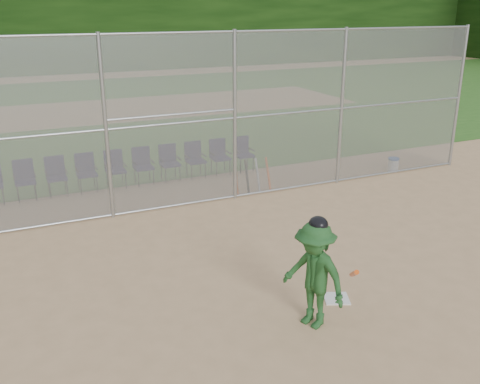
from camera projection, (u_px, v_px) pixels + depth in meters
name	position (u px, v px, depth m)	size (l,w,h in m)	color
ground	(305.00, 304.00, 8.51)	(100.00, 100.00, 0.00)	tan
grass_strip	(97.00, 111.00, 23.97)	(100.00, 100.00, 0.00)	#2B5D1C
dirt_patch_far	(97.00, 111.00, 23.97)	(24.00, 24.00, 0.00)	tan
backstop_fence	(194.00, 119.00, 12.12)	(16.09, 0.09, 4.00)	gray
home_plate	(336.00, 298.00, 8.66)	(0.39, 0.39, 0.02)	white
batter_at_plate	(314.00, 274.00, 7.71)	(1.11, 1.34, 1.72)	#205022
water_cooler	(393.00, 164.00, 15.25)	(0.31, 0.31, 0.40)	white
spare_bats	(252.00, 175.00, 13.57)	(0.96, 0.35, 0.84)	#D84C14
chair_1	(25.00, 181.00, 12.94)	(0.54, 0.52, 0.96)	#100E35
chair_2	(57.00, 177.00, 13.23)	(0.54, 0.52, 0.96)	#100E35
chair_3	(87.00, 173.00, 13.51)	(0.54, 0.52, 0.96)	#100E35
chair_4	(116.00, 170.00, 13.80)	(0.54, 0.52, 0.96)	#100E35
chair_5	(144.00, 166.00, 14.09)	(0.54, 0.52, 0.96)	#100E35
chair_6	(170.00, 163.00, 14.37)	(0.54, 0.52, 0.96)	#100E35
chair_7	(196.00, 160.00, 14.66)	(0.54, 0.52, 0.96)	#100E35
chair_8	(220.00, 157.00, 14.94)	(0.54, 0.52, 0.96)	#100E35
chair_9	(244.00, 154.00, 15.23)	(0.54, 0.52, 0.96)	#100E35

